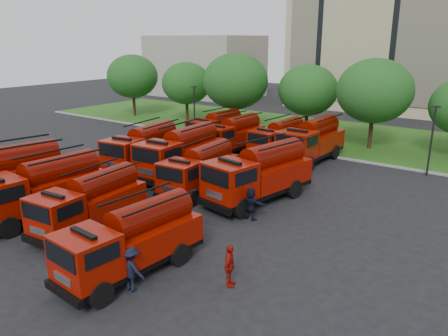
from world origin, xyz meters
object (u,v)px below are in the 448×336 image
object	(u,v)px
fire_truck_2	(90,202)
fire_truck_11	(312,141)
fire_truck_8	(217,128)
firefighter_4	(93,183)
fire_truck_5	(181,152)
firefighter_3	(132,290)
fire_truck_4	(144,148)
firefighter_5	(251,219)
fire_truck_1	(43,188)
fire_truck_6	(200,169)
fire_truck_9	(233,135)
fire_truck_10	(279,138)
firefighter_0	(73,264)
firefighter_2	(230,285)
fire_truck_7	(259,173)
fire_truck_3	(132,240)

from	to	relation	value
fire_truck_2	fire_truck_11	size ratio (longest dim) A/B	0.88
fire_truck_8	firefighter_4	xyz separation A→B (m)	(0.19, -14.57, -1.51)
fire_truck_5	firefighter_3	xyz separation A→B (m)	(8.35, -12.46, -1.77)
fire_truck_4	firefighter_5	world-z (taller)	fire_truck_4
fire_truck_1	fire_truck_6	xyz separation A→B (m)	(4.43, 8.32, -0.15)
fire_truck_8	fire_truck_9	distance (m)	3.71
fire_truck_1	fire_truck_5	xyz separation A→B (m)	(1.23, 10.13, 0.10)
fire_truck_2	fire_truck_4	world-z (taller)	fire_truck_4
fire_truck_6	fire_truck_10	bearing A→B (deg)	86.42
firefighter_0	firefighter_2	world-z (taller)	firefighter_2
firefighter_4	fire_truck_7	bearing A→B (deg)	-103.62
firefighter_5	fire_truck_11	bearing A→B (deg)	-75.75
firefighter_0	firefighter_2	distance (m)	7.13
fire_truck_2	firefighter_3	xyz separation A→B (m)	(6.09, -2.80, -1.49)
fire_truck_5	fire_truck_10	bearing A→B (deg)	68.60
firefighter_4	fire_truck_3	bearing A→B (deg)	-153.46
firefighter_4	fire_truck_8	bearing A→B (deg)	-32.51
firefighter_2	fire_truck_11	bearing A→B (deg)	-6.30
fire_truck_4	fire_truck_5	world-z (taller)	fire_truck_5
fire_truck_1	fire_truck_8	xyz separation A→B (m)	(-2.90, 19.83, -0.16)
fire_truck_7	firefighter_5	bearing A→B (deg)	-56.54
fire_truck_5	fire_truck_9	world-z (taller)	fire_truck_5
fire_truck_10	firefighter_2	bearing A→B (deg)	-63.52
fire_truck_7	fire_truck_8	world-z (taller)	fire_truck_7
fire_truck_4	firefighter_5	xyz separation A→B (m)	(11.79, -3.40, -1.67)
fire_truck_2	fire_truck_11	bearing A→B (deg)	73.91
fire_truck_1	fire_truck_6	world-z (taller)	fire_truck_1
fire_truck_8	firefighter_0	world-z (taller)	fire_truck_8
fire_truck_9	fire_truck_11	xyz separation A→B (m)	(6.78, 1.24, 0.17)
firefighter_0	firefighter_2	bearing A→B (deg)	-18.69
fire_truck_1	fire_truck_5	world-z (taller)	fire_truck_5
fire_truck_5	fire_truck_10	world-z (taller)	fire_truck_5
fire_truck_1	firefighter_4	distance (m)	6.14
fire_truck_9	firefighter_3	distance (m)	22.37
fire_truck_6	firefighter_0	xyz separation A→B (m)	(1.48, -10.79, -1.51)
firefighter_2	fire_truck_8	bearing A→B (deg)	15.94
fire_truck_1	fire_truck_6	distance (m)	9.43
fire_truck_7	firefighter_3	world-z (taller)	fire_truck_7
fire_truck_2	fire_truck_7	bearing A→B (deg)	55.68
firefighter_2	firefighter_4	world-z (taller)	firefighter_4
firefighter_2	firefighter_3	world-z (taller)	firefighter_3
fire_truck_8	firefighter_0	size ratio (longest dim) A/B	3.84
firefighter_5	fire_truck_1	bearing A→B (deg)	37.29
fire_truck_5	fire_truck_11	bearing A→B (deg)	53.40
fire_truck_8	fire_truck_11	bearing A→B (deg)	-1.71
fire_truck_2	fire_truck_8	bearing A→B (deg)	103.04
fire_truck_10	firefighter_4	distance (m)	15.65
fire_truck_6	firefighter_3	distance (m)	11.93
fire_truck_3	firefighter_3	world-z (taller)	fire_truck_3
firefighter_2	fire_truck_9	bearing A→B (deg)	12.28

